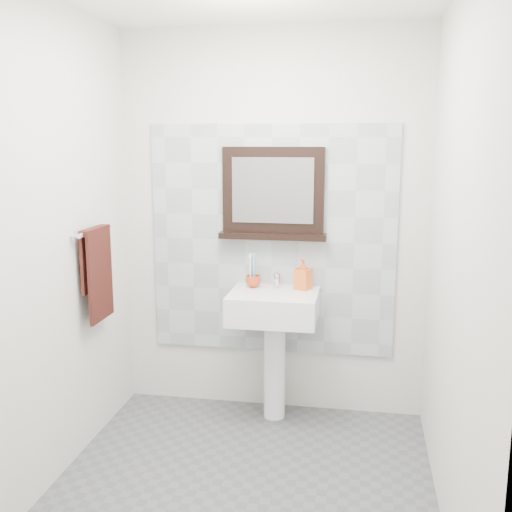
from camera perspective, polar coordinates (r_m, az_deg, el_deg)
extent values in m
cube|color=#525557|center=(3.32, -1.59, -21.79)|extent=(2.00, 2.20, 0.01)
cube|color=silver|center=(3.91, 1.55, 2.94)|extent=(2.00, 0.01, 2.50)
cube|color=silver|center=(1.81, -8.83, -6.69)|extent=(2.00, 0.01, 2.50)
cube|color=silver|center=(3.20, -19.55, 0.50)|extent=(0.01, 2.20, 2.50)
cube|color=silver|center=(2.82, 18.59, -0.78)|extent=(0.01, 2.20, 2.50)
cube|color=#A8B1B6|center=(3.92, 1.51, 1.47)|extent=(1.60, 0.02, 1.50)
cylinder|color=white|center=(3.97, 1.78, -10.57)|extent=(0.14, 0.14, 0.68)
cube|color=white|center=(3.77, 1.68, -4.82)|extent=(0.55, 0.44, 0.18)
cylinder|color=silver|center=(3.73, 1.65, -3.79)|extent=(0.32, 0.32, 0.02)
cylinder|color=#4C4C4F|center=(3.73, 1.65, -3.63)|extent=(0.04, 0.04, 0.00)
cylinder|color=silver|center=(3.88, 2.02, -2.31)|extent=(0.04, 0.04, 0.09)
cylinder|color=silver|center=(3.84, 1.92, -2.17)|extent=(0.02, 0.10, 0.02)
cube|color=silver|center=(3.89, 2.05, -1.54)|extent=(0.02, 0.07, 0.01)
imported|color=#BF3D16|center=(3.88, -0.26, -2.43)|extent=(0.12, 0.12, 0.08)
cylinder|color=white|center=(3.85, -0.56, -1.49)|extent=(0.01, 0.01, 0.19)
cube|color=white|center=(3.83, -0.56, 0.02)|extent=(0.01, 0.01, 0.03)
cylinder|color=teal|center=(3.85, -0.05, -1.50)|extent=(0.01, 0.01, 0.19)
cube|color=teal|center=(3.83, -0.05, 0.01)|extent=(0.01, 0.01, 0.03)
cylinder|color=white|center=(3.88, -0.22, -1.41)|extent=(0.01, 0.01, 0.19)
cube|color=white|center=(3.86, -0.22, 0.09)|extent=(0.01, 0.01, 0.03)
cylinder|color=teal|center=(3.87, -0.38, -1.42)|extent=(0.01, 0.01, 0.19)
cube|color=teal|center=(3.85, -0.38, 0.07)|extent=(0.01, 0.01, 0.03)
imported|color=red|center=(3.82, 4.51, -1.71)|extent=(0.12, 0.12, 0.20)
cube|color=black|center=(3.85, 1.66, 6.29)|extent=(0.65, 0.06, 0.55)
cube|color=#99999E|center=(3.82, 1.59, 6.26)|extent=(0.52, 0.01, 0.42)
cube|color=black|center=(3.86, 1.58, 1.92)|extent=(0.69, 0.11, 0.04)
cylinder|color=silver|center=(3.58, -15.11, 2.31)|extent=(0.03, 0.40, 0.03)
cylinder|color=silver|center=(3.43, -16.90, 1.84)|extent=(0.05, 0.02, 0.02)
cylinder|color=silver|center=(3.77, -14.31, 2.76)|extent=(0.05, 0.02, 0.02)
cube|color=black|center=(3.62, -14.62, -1.91)|extent=(0.02, 0.30, 0.52)
cube|color=black|center=(3.62, -15.26, -0.50)|extent=(0.02, 0.30, 0.34)
cube|color=black|center=(3.58, -15.12, 2.39)|extent=(0.06, 0.30, 0.03)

